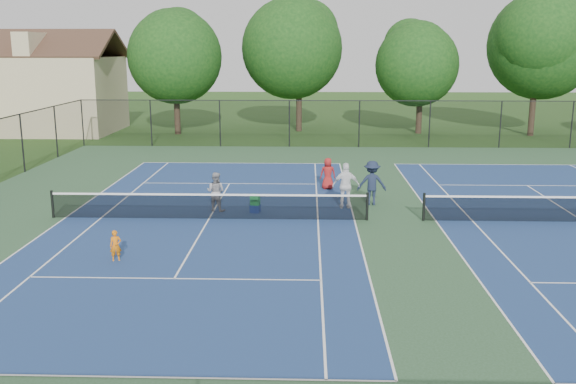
{
  "coord_description": "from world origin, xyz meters",
  "views": [
    {
      "loc": [
        -3.27,
        -23.27,
        6.36
      ],
      "look_at": [
        -3.98,
        -1.0,
        1.3
      ],
      "focal_mm": 40.0,
      "sensor_mm": 36.0,
      "label": 1
    }
  ],
  "objects_px": {
    "ball_hopper": "(255,200)",
    "clapboard_house": "(48,91)",
    "tree_back_b": "(299,43)",
    "tree_back_d": "(538,40)",
    "bystander_c": "(328,174)",
    "tree_back_c": "(422,59)",
    "bystander_b": "(372,183)",
    "bystander_a": "(346,186)",
    "tree_back_a": "(175,51)",
    "instructor": "(216,192)",
    "ball_crate": "(255,209)",
    "child_player": "(116,246)"
  },
  "relations": [
    {
      "from": "tree_back_c",
      "to": "clapboard_house",
      "type": "bearing_deg",
      "value": -180.0
    },
    {
      "from": "bystander_c",
      "to": "ball_hopper",
      "type": "height_order",
      "value": "bystander_c"
    },
    {
      "from": "clapboard_house",
      "to": "ball_crate",
      "type": "height_order",
      "value": "clapboard_house"
    },
    {
      "from": "ball_hopper",
      "to": "tree_back_d",
      "type": "bearing_deg",
      "value": 51.38
    },
    {
      "from": "child_player",
      "to": "tree_back_b",
      "type": "bearing_deg",
      "value": 60.92
    },
    {
      "from": "bystander_b",
      "to": "ball_crate",
      "type": "distance_m",
      "value": 4.95
    },
    {
      "from": "tree_back_d",
      "to": "bystander_c",
      "type": "distance_m",
      "value": 24.9
    },
    {
      "from": "tree_back_c",
      "to": "bystander_c",
      "type": "bearing_deg",
      "value": -110.58
    },
    {
      "from": "clapboard_house",
      "to": "bystander_a",
      "type": "xyz_separation_m",
      "value": [
        21.26,
        -23.13,
        -2.17
      ]
    },
    {
      "from": "ball_hopper",
      "to": "bystander_a",
      "type": "bearing_deg",
      "value": 12.89
    },
    {
      "from": "tree_back_a",
      "to": "tree_back_b",
      "type": "height_order",
      "value": "tree_back_b"
    },
    {
      "from": "tree_back_a",
      "to": "ball_crate",
      "type": "bearing_deg",
      "value": -71.53
    },
    {
      "from": "bystander_a",
      "to": "bystander_c",
      "type": "bearing_deg",
      "value": -80.49
    },
    {
      "from": "bystander_b",
      "to": "clapboard_house",
      "type": "bearing_deg",
      "value": -43.26
    },
    {
      "from": "ball_hopper",
      "to": "clapboard_house",
      "type": "bearing_deg",
      "value": 126.41
    },
    {
      "from": "instructor",
      "to": "tree_back_b",
      "type": "bearing_deg",
      "value": -79.34
    },
    {
      "from": "bystander_a",
      "to": "tree_back_c",
      "type": "bearing_deg",
      "value": -106.79
    },
    {
      "from": "child_player",
      "to": "bystander_c",
      "type": "height_order",
      "value": "bystander_c"
    },
    {
      "from": "tree_back_b",
      "to": "clapboard_house",
      "type": "distance_m",
      "value": 19.35
    },
    {
      "from": "bystander_c",
      "to": "ball_crate",
      "type": "height_order",
      "value": "bystander_c"
    },
    {
      "from": "tree_back_a",
      "to": "instructor",
      "type": "relative_size",
      "value": 5.85
    },
    {
      "from": "tree_back_c",
      "to": "clapboard_house",
      "type": "distance_m",
      "value": 28.1
    },
    {
      "from": "tree_back_b",
      "to": "ball_hopper",
      "type": "relative_size",
      "value": 24.38
    },
    {
      "from": "tree_back_b",
      "to": "tree_back_d",
      "type": "bearing_deg",
      "value": -6.71
    },
    {
      "from": "tree_back_c",
      "to": "child_player",
      "type": "distance_m",
      "value": 33.42
    },
    {
      "from": "instructor",
      "to": "tree_back_c",
      "type": "bearing_deg",
      "value": -99.26
    },
    {
      "from": "tree_back_b",
      "to": "bystander_c",
      "type": "distance_m",
      "value": 21.5
    },
    {
      "from": "bystander_b",
      "to": "instructor",
      "type": "bearing_deg",
      "value": 13.22
    },
    {
      "from": "tree_back_c",
      "to": "ball_hopper",
      "type": "xyz_separation_m",
      "value": [
        -10.33,
        -23.95,
        -4.96
      ]
    },
    {
      "from": "tree_back_b",
      "to": "tree_back_c",
      "type": "xyz_separation_m",
      "value": [
        9.0,
        -1.0,
        -1.11
      ]
    },
    {
      "from": "tree_back_a",
      "to": "instructor",
      "type": "bearing_deg",
      "value": -75.0
    },
    {
      "from": "tree_back_b",
      "to": "bystander_c",
      "type": "bearing_deg",
      "value": -85.47
    },
    {
      "from": "bystander_c",
      "to": "ball_crate",
      "type": "xyz_separation_m",
      "value": [
        -2.97,
        -4.34,
        -0.57
      ]
    },
    {
      "from": "tree_back_a",
      "to": "tree_back_b",
      "type": "bearing_deg",
      "value": 12.53
    },
    {
      "from": "tree_back_a",
      "to": "child_player",
      "type": "xyz_separation_m",
      "value": [
        3.92,
        -28.89,
        -5.56
      ]
    },
    {
      "from": "tree_back_c",
      "to": "ball_crate",
      "type": "height_order",
      "value": "tree_back_c"
    },
    {
      "from": "bystander_c",
      "to": "tree_back_a",
      "type": "bearing_deg",
      "value": -64.37
    },
    {
      "from": "tree_back_c",
      "to": "bystander_a",
      "type": "distance_m",
      "value": 24.52
    },
    {
      "from": "instructor",
      "to": "bystander_b",
      "type": "height_order",
      "value": "bystander_b"
    },
    {
      "from": "bystander_c",
      "to": "clapboard_house",
      "type": "bearing_deg",
      "value": -47.66
    },
    {
      "from": "bystander_a",
      "to": "bystander_b",
      "type": "relative_size",
      "value": 1.01
    },
    {
      "from": "tree_back_b",
      "to": "ball_crate",
      "type": "distance_m",
      "value": 25.81
    },
    {
      "from": "instructor",
      "to": "ball_crate",
      "type": "bearing_deg",
      "value": -169.74
    },
    {
      "from": "bystander_c",
      "to": "bystander_a",
      "type": "bearing_deg",
      "value": 95.94
    },
    {
      "from": "bystander_b",
      "to": "bystander_a",
      "type": "bearing_deg",
      "value": 31.53
    },
    {
      "from": "ball_crate",
      "to": "ball_hopper",
      "type": "bearing_deg",
      "value": 0.0
    },
    {
      "from": "clapboard_house",
      "to": "instructor",
      "type": "relative_size",
      "value": 6.91
    },
    {
      "from": "tree_back_b",
      "to": "tree_back_c",
      "type": "distance_m",
      "value": 9.12
    },
    {
      "from": "tree_back_c",
      "to": "clapboard_house",
      "type": "xyz_separation_m",
      "value": [
        -28.0,
        -0.0,
        -2.39
      ]
    },
    {
      "from": "tree_back_b",
      "to": "child_player",
      "type": "relative_size",
      "value": 10.51
    }
  ]
}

